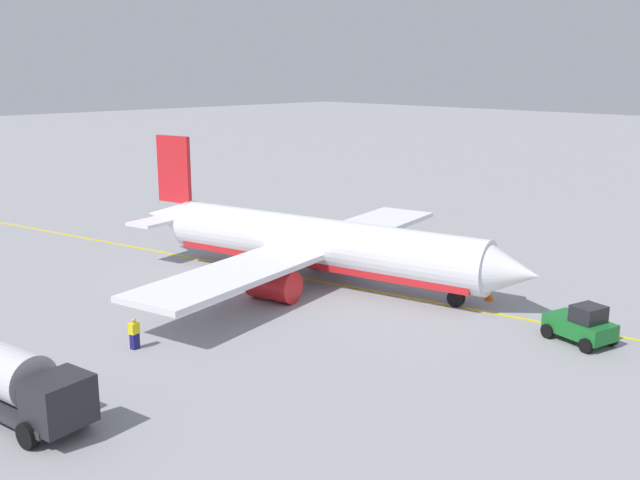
% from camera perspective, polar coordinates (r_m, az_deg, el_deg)
% --- Properties ---
extents(ground_plane, '(400.00, 400.00, 0.00)m').
position_cam_1_polar(ground_plane, '(51.76, -0.00, -3.23)').
color(ground_plane, '#939399').
extents(airplane, '(31.89, 31.74, 9.53)m').
position_cam_1_polar(airplane, '(51.37, -0.49, -0.38)').
color(airplane, white).
rests_on(airplane, ground).
extents(fuel_tanker, '(10.54, 4.17, 3.15)m').
position_cam_1_polar(fuel_tanker, '(35.03, -23.38, -9.59)').
color(fuel_tanker, '#2D2D33').
rests_on(fuel_tanker, ground).
extents(pushback_tug, '(3.96, 3.01, 2.20)m').
position_cam_1_polar(pushback_tug, '(42.73, 19.59, -6.20)').
color(pushback_tug, '#196B28').
rests_on(pushback_tug, ground).
extents(refueling_worker, '(0.47, 0.59, 1.71)m').
position_cam_1_polar(refueling_worker, '(40.70, -14.19, -7.07)').
color(refueling_worker, navy).
rests_on(refueling_worker, ground).
extents(safety_cone_nose, '(0.61, 0.61, 0.68)m').
position_cam_1_polar(safety_cone_nose, '(48.83, 12.96, -4.18)').
color(safety_cone_nose, '#F2590F').
rests_on(safety_cone_nose, ground).
extents(taxi_line_marking, '(84.90, 19.03, 0.01)m').
position_cam_1_polar(taxi_line_marking, '(51.76, -0.00, -3.23)').
color(taxi_line_marking, yellow).
rests_on(taxi_line_marking, ground).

